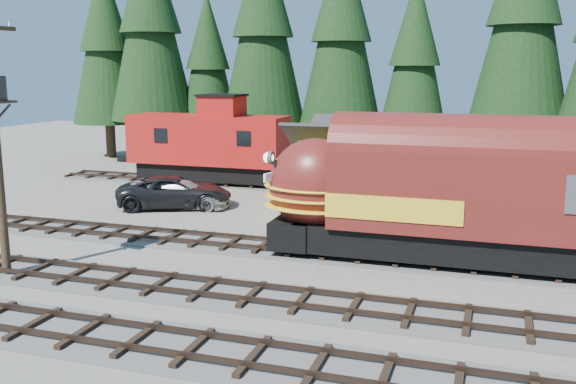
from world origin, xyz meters
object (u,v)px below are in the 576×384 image
(locomotive, at_px, (462,201))
(pickup_truck_a, at_px, (175,192))
(caboose, at_px, (209,143))
(pickup_truck_b, at_px, (183,194))
(depot, at_px, (421,167))

(locomotive, xyz_separation_m, pickup_truck_a, (-16.08, 6.34, -1.79))
(caboose, distance_m, pickup_truck_a, 8.01)
(pickup_truck_b, bearing_deg, depot, -99.77)
(pickup_truck_a, relative_size, pickup_truck_b, 1.19)
(depot, relative_size, locomotive, 0.75)
(caboose, relative_size, pickup_truck_a, 1.70)
(caboose, bearing_deg, depot, -26.39)
(locomotive, relative_size, caboose, 1.56)
(depot, distance_m, locomotive, 6.92)
(caboose, height_order, pickup_truck_a, caboose)
(depot, height_order, pickup_truck_b, depot)
(pickup_truck_b, bearing_deg, caboose, 3.71)
(depot, xyz_separation_m, pickup_truck_a, (-13.72, -0.16, -2.07))
(pickup_truck_a, distance_m, pickup_truck_b, 0.48)
(caboose, distance_m, pickup_truck_b, 8.05)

